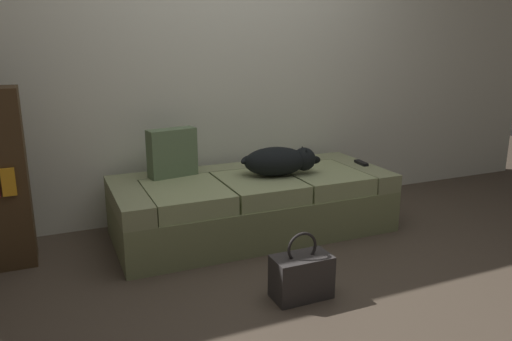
{
  "coord_description": "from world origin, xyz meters",
  "views": [
    {
      "loc": [
        -1.32,
        -2.15,
        1.35
      ],
      "look_at": [
        0.0,
        0.9,
        0.48
      ],
      "focal_mm": 34.29,
      "sensor_mm": 36.0,
      "label": 1
    }
  ],
  "objects": [
    {
      "name": "ground_plane",
      "position": [
        0.0,
        0.0,
        0.0
      ],
      "size": [
        10.0,
        10.0,
        0.0
      ],
      "primitive_type": "plane",
      "color": "#4C3F33"
    },
    {
      "name": "back_wall",
      "position": [
        0.0,
        1.52,
        1.4
      ],
      "size": [
        6.4,
        0.1,
        2.8
      ],
      "primitive_type": "cube",
      "color": "silver",
      "rests_on": "ground"
    },
    {
      "name": "couch",
      "position": [
        0.0,
        0.95,
        0.21
      ],
      "size": [
        1.97,
        0.84,
        0.43
      ],
      "color": "#7C8356",
      "rests_on": "ground"
    },
    {
      "name": "dog_dark",
      "position": [
        0.18,
        0.89,
        0.53
      ],
      "size": [
        0.6,
        0.34,
        0.21
      ],
      "color": "black",
      "rests_on": "couch"
    },
    {
      "name": "tv_remote",
      "position": [
        0.91,
        0.92,
        0.44
      ],
      "size": [
        0.06,
        0.15,
        0.02
      ],
      "primitive_type": "cube",
      "rotation": [
        0.0,
        0.0,
        -0.09
      ],
      "color": "black",
      "rests_on": "couch"
    },
    {
      "name": "throw_pillow",
      "position": [
        -0.53,
        1.17,
        0.6
      ],
      "size": [
        0.36,
        0.18,
        0.34
      ],
      "primitive_type": "cube",
      "rotation": [
        0.0,
        0.0,
        0.18
      ],
      "color": "#607753",
      "rests_on": "couch"
    },
    {
      "name": "handbag",
      "position": [
        -0.14,
        -0.03,
        0.13
      ],
      "size": [
        0.32,
        0.18,
        0.38
      ],
      "color": "#332F2E",
      "rests_on": "ground"
    }
  ]
}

